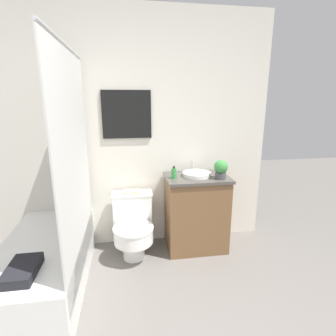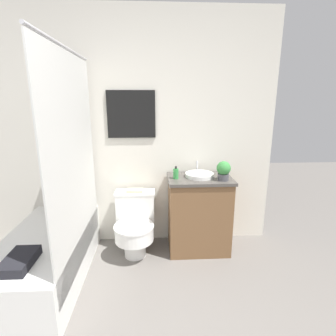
{
  "view_description": "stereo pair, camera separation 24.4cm",
  "coord_description": "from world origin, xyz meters",
  "px_view_note": "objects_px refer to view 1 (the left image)",
  "views": [
    {
      "loc": [
        0.01,
        -0.48,
        1.59
      ],
      "look_at": [
        0.38,
        1.85,
        0.98
      ],
      "focal_mm": 28.0,
      "sensor_mm": 36.0,
      "label": 1
    },
    {
      "loc": [
        0.26,
        -0.5,
        1.59
      ],
      "look_at": [
        0.38,
        1.85,
        0.98
      ],
      "focal_mm": 28.0,
      "sensor_mm": 36.0,
      "label": 2
    }
  ],
  "objects_px": {
    "toilet": "(133,225)",
    "book_on_tank": "(132,192)",
    "sink": "(197,174)",
    "potted_plant": "(221,169)",
    "soap_bottle": "(174,173)"
  },
  "relations": [
    {
      "from": "toilet",
      "to": "book_on_tank",
      "type": "height_order",
      "value": "book_on_tank"
    },
    {
      "from": "sink",
      "to": "potted_plant",
      "type": "relative_size",
      "value": 1.72
    },
    {
      "from": "toilet",
      "to": "book_on_tank",
      "type": "relative_size",
      "value": 3.75
    },
    {
      "from": "sink",
      "to": "potted_plant",
      "type": "xyz_separation_m",
      "value": [
        0.21,
        -0.13,
        0.08
      ]
    },
    {
      "from": "potted_plant",
      "to": "book_on_tank",
      "type": "distance_m",
      "value": 0.96
    },
    {
      "from": "sink",
      "to": "soap_bottle",
      "type": "height_order",
      "value": "sink"
    },
    {
      "from": "book_on_tank",
      "to": "potted_plant",
      "type": "bearing_deg",
      "value": -12.95
    },
    {
      "from": "toilet",
      "to": "sink",
      "type": "relative_size",
      "value": 1.93
    },
    {
      "from": "toilet",
      "to": "sink",
      "type": "height_order",
      "value": "sink"
    },
    {
      "from": "potted_plant",
      "to": "book_on_tank",
      "type": "relative_size",
      "value": 1.13
    },
    {
      "from": "toilet",
      "to": "potted_plant",
      "type": "relative_size",
      "value": 3.32
    },
    {
      "from": "toilet",
      "to": "book_on_tank",
      "type": "bearing_deg",
      "value": 90.0
    },
    {
      "from": "soap_bottle",
      "to": "book_on_tank",
      "type": "xyz_separation_m",
      "value": [
        -0.43,
        0.13,
        -0.22
      ]
    },
    {
      "from": "soap_bottle",
      "to": "toilet",
      "type": "bearing_deg",
      "value": -179.72
    },
    {
      "from": "soap_bottle",
      "to": "book_on_tank",
      "type": "bearing_deg",
      "value": 163.67
    }
  ]
}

